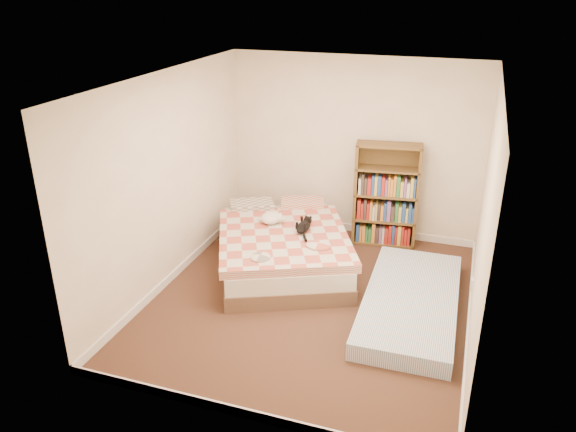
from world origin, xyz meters
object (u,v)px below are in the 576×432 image
(bookshelf, at_px, (385,207))
(white_dog, at_px, (271,218))
(black_cat, at_px, (304,226))
(floor_mattress, at_px, (411,302))
(bed, at_px, (283,246))

(bookshelf, distance_m, white_dog, 1.63)
(bookshelf, xyz_separation_m, black_cat, (-0.84, -1.04, 0.04))
(bookshelf, relative_size, floor_mattress, 0.65)
(bookshelf, bearing_deg, black_cat, -136.37)
(bookshelf, distance_m, floor_mattress, 1.79)
(bed, distance_m, floor_mattress, 1.80)
(bookshelf, height_order, white_dog, bookshelf)
(bed, relative_size, black_cat, 4.50)
(bed, relative_size, white_dog, 6.75)
(black_cat, bearing_deg, floor_mattress, -22.92)
(black_cat, bearing_deg, bookshelf, 50.73)
(black_cat, distance_m, white_dog, 0.47)
(bed, bearing_deg, black_cat, -18.83)
(white_dog, bearing_deg, black_cat, -55.61)
(bed, height_order, bookshelf, bookshelf)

